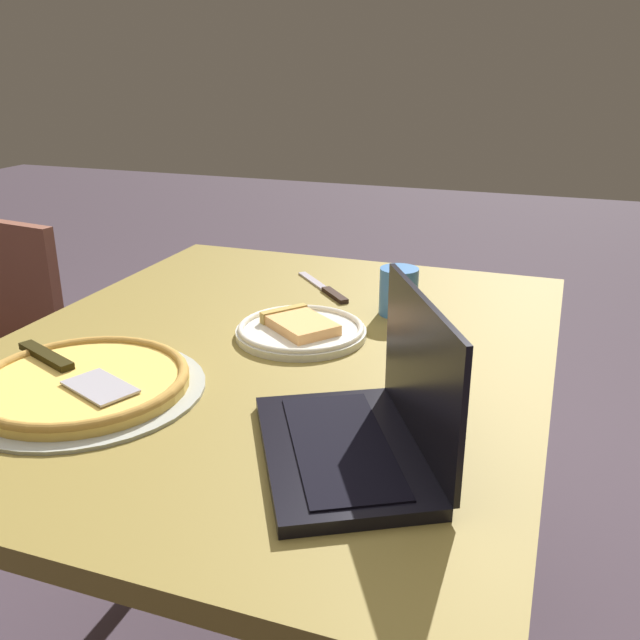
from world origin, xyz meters
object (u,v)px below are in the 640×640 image
(pizza_tray, at_px, (83,383))
(table_knife, at_px, (326,290))
(dining_table, at_px, (272,380))
(drink_cup, at_px, (399,291))
(laptop, at_px, (368,424))
(pizza_plate, at_px, (301,329))

(pizza_tray, bearing_deg, table_knife, -18.02)
(dining_table, relative_size, drink_cup, 12.55)
(laptop, height_order, table_knife, laptop)
(drink_cup, bearing_deg, laptop, -170.50)
(pizza_plate, relative_size, drink_cup, 2.55)
(table_knife, bearing_deg, drink_cup, -115.53)
(pizza_plate, xyz_separation_m, drink_cup, (0.18, -0.15, 0.04))
(dining_table, relative_size, table_knife, 6.44)
(dining_table, bearing_deg, laptop, -137.96)
(dining_table, xyz_separation_m, table_knife, (0.34, 0.01, 0.07))
(dining_table, bearing_deg, table_knife, 1.51)
(dining_table, xyz_separation_m, pizza_tray, (-0.27, 0.21, 0.09))
(pizza_plate, distance_m, pizza_tray, 0.42)
(pizza_plate, bearing_deg, dining_table, 153.39)
(drink_cup, bearing_deg, dining_table, 144.29)
(pizza_plate, height_order, table_knife, pizza_plate)
(pizza_tray, bearing_deg, drink_cup, -36.63)
(dining_table, bearing_deg, pizza_plate, -26.61)
(pizza_plate, xyz_separation_m, table_knife, (0.28, 0.04, -0.01))
(pizza_tray, height_order, table_knife, pizza_tray)
(pizza_tray, relative_size, table_knife, 2.01)
(laptop, relative_size, drink_cup, 3.84)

